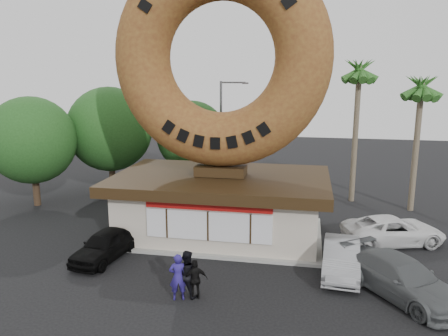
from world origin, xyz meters
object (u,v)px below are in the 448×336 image
at_px(person_right, 195,279).
at_px(car_silver, 341,257).
at_px(car_black, 105,245).
at_px(car_white, 393,230).
at_px(donut_shop, 221,203).
at_px(giant_donut, 221,58).
at_px(street_lamp, 223,129).
at_px(car_grey, 402,278).
at_px(person_center, 187,274).
at_px(person_left, 178,277).

xyz_separation_m(person_right, car_silver, (5.63, 3.37, -0.08)).
distance_m(car_black, car_white, 14.32).
height_order(donut_shop, giant_donut, giant_donut).
xyz_separation_m(giant_donut, street_lamp, (-1.86, 10.00, -4.80)).
distance_m(giant_donut, car_black, 10.64).
bearing_deg(car_black, street_lamp, 87.23).
height_order(donut_shop, car_grey, donut_shop).
xyz_separation_m(person_center, car_white, (8.86, 7.23, -0.23)).
bearing_deg(person_right, street_lamp, -105.60).
relative_size(street_lamp, person_left, 4.32).
distance_m(donut_shop, person_left, 7.18).
relative_size(street_lamp, car_black, 2.00).
bearing_deg(car_white, car_silver, 127.20).
bearing_deg(car_black, person_center, -20.90).
bearing_deg(car_white, donut_shop, 75.39).
height_order(person_center, car_white, person_center).
distance_m(street_lamp, person_left, 17.58).
bearing_deg(person_right, car_grey, 169.30).
bearing_deg(car_white, car_black, 91.25).
height_order(car_black, car_grey, car_grey).
bearing_deg(car_black, car_silver, 11.65).
height_order(donut_shop, car_black, donut_shop).
distance_m(street_lamp, car_grey, 18.63).
bearing_deg(car_grey, donut_shop, 110.34).
bearing_deg(car_grey, giant_donut, 110.26).
distance_m(person_right, car_silver, 6.57).
bearing_deg(car_grey, car_silver, 105.49).
xyz_separation_m(person_left, person_right, (0.64, 0.18, -0.13)).
relative_size(giant_donut, person_left, 5.92).
xyz_separation_m(street_lamp, car_black, (-2.84, -14.16, -3.80)).
relative_size(person_left, person_right, 1.17).
height_order(person_center, car_black, person_center).
distance_m(person_right, car_black, 5.81).
distance_m(car_silver, car_grey, 2.72).
bearing_deg(car_grey, person_left, 155.57).
bearing_deg(person_left, street_lamp, -102.92).
relative_size(person_right, car_silver, 0.37).
relative_size(donut_shop, person_left, 6.05).
xyz_separation_m(street_lamp, person_center, (1.87, -16.82, -3.55)).
bearing_deg(giant_donut, person_right, -86.72).
distance_m(person_center, car_silver, 6.84).
relative_size(giant_donut, car_black, 2.73).
height_order(person_center, car_grey, person_center).
relative_size(person_center, person_right, 1.18).
bearing_deg(car_white, person_left, 112.27).
bearing_deg(car_white, person_center, 111.85).
xyz_separation_m(person_center, person_right, (0.39, -0.14, -0.14)).
bearing_deg(donut_shop, person_right, -86.71).
distance_m(street_lamp, person_right, 17.50).
distance_m(street_lamp, car_silver, 16.16).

